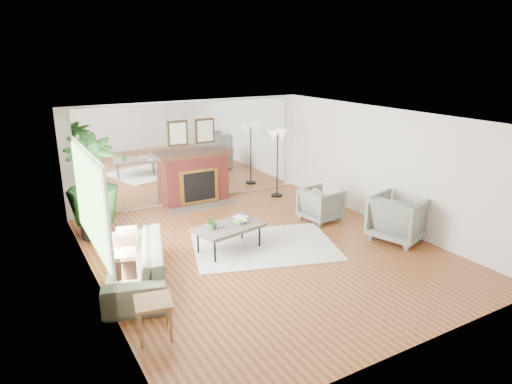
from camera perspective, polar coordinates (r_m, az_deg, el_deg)
ground at (r=8.71m, az=1.00°, el=-7.26°), size 7.00×7.00×0.00m
wall_left at (r=7.28m, az=-19.62°, el=-2.69°), size 0.02×7.00×2.50m
wall_right at (r=10.09m, az=15.80°, el=3.02°), size 0.02×7.00×2.50m
wall_back at (r=11.32m, az=-8.08°, el=4.98°), size 6.00×0.02×2.50m
mirror_panel at (r=11.31m, az=-8.04°, el=4.96°), size 5.40×0.04×2.40m
window_panel at (r=7.63m, az=-20.04°, el=-1.05°), size 0.04×2.40×1.50m
fireplace at (r=11.25m, az=-7.52°, el=1.83°), size 1.85×0.83×2.05m
area_rug at (r=8.85m, az=1.05°, el=-6.76°), size 3.13×2.64×0.03m
coffee_table at (r=8.52m, az=-3.39°, el=-4.50°), size 1.38×0.97×0.50m
sofa at (r=7.69m, az=-14.90°, el=-8.59°), size 1.51×2.46×0.67m
armchair_back at (r=10.21m, az=8.13°, el=-1.53°), size 0.89×0.87×0.72m
armchair_front at (r=9.48m, az=17.45°, el=-3.07°), size 1.25×1.23×0.91m
side_table at (r=6.21m, az=-12.71°, el=-13.77°), size 0.55×0.55×0.53m
potted_ficus at (r=9.52m, az=-19.83°, el=0.95°), size 1.10×1.10×2.08m
floor_lamp at (r=11.55m, az=2.72°, el=6.50°), size 0.56×0.31×1.73m
tabletop_plant at (r=8.33m, az=-5.38°, el=-3.74°), size 0.27×0.25×0.27m
fruit_bowl at (r=8.61m, az=-2.04°, el=-3.70°), size 0.30×0.30×0.06m
book at (r=8.85m, az=-2.30°, el=-3.28°), size 0.28×0.32×0.02m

